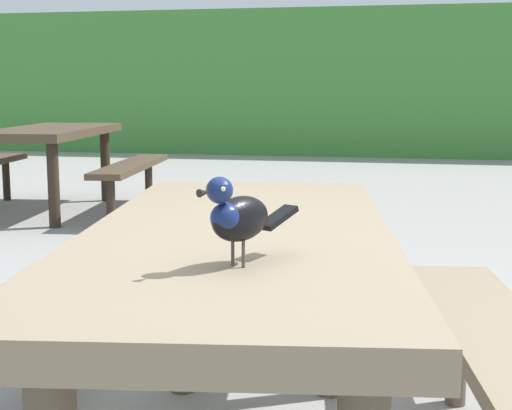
{
  "coord_description": "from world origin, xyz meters",
  "views": [
    {
      "loc": [
        0.06,
        -1.76,
        1.09
      ],
      "look_at": [
        -0.27,
        -0.16,
        0.84
      ],
      "focal_mm": 53.42,
      "sensor_mm": 36.0,
      "label": 1
    }
  ],
  "objects": [
    {
      "name": "picnic_table_mid_right",
      "position": [
        -3.03,
        4.32,
        0.56
      ],
      "size": [
        1.86,
        1.89,
        0.74
      ],
      "color": "#473828",
      "rests_on": "ground"
    },
    {
      "name": "hedge_wall",
      "position": [
        0.0,
        10.89,
        1.14
      ],
      "size": [
        28.0,
        1.64,
        2.29
      ],
      "primitive_type": "cube",
      "color": "#428438",
      "rests_on": "ground"
    },
    {
      "name": "picnic_table_foreground",
      "position": [
        -0.37,
        0.11,
        0.56
      ],
      "size": [
        1.91,
        1.94,
        0.74
      ],
      "color": "#84725B",
      "rests_on": "ground"
    },
    {
      "name": "bird_grackle",
      "position": [
        -0.28,
        -0.32,
        0.84
      ],
      "size": [
        0.16,
        0.26,
        0.18
      ],
      "color": "black",
      "rests_on": "picnic_table_foreground"
    }
  ]
}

